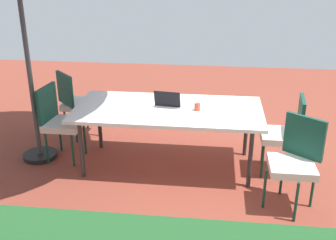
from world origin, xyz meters
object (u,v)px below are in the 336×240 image
Objects in this scene: dining_table at (168,112)px; chair_east at (59,119)px; chair_west at (286,131)px; cup at (197,107)px; chair_southeast at (76,101)px; chair_northwest at (295,159)px; laptop at (169,103)px.

chair_east is at bearing -1.40° from dining_table.
dining_table is at bearing -84.21° from chair_east.
chair_west is 1.09m from cup.
chair_southeast and chair_northwest have the same top height.
laptop is 3.91× the size of cup.
cup is at bearing -157.96° from chair_southeast.
chair_southeast and chair_west have the same top height.
chair_west is at bearing 126.22° from chair_northwest.
laptop is at bearing -172.65° from chair_northwest.
chair_southeast is at bearing -27.36° from dining_table.
cup is (-0.36, 0.10, -0.00)m from laptop.
chair_west reaches higher than dining_table.
laptop is at bearing -88.86° from dining_table.
laptop is (-1.41, 0.66, 0.27)m from chair_southeast.
chair_southeast is 1.00× the size of chair_northwest.
dining_table is 0.12m from laptop.
cup is at bearing -83.29° from chair_west.
chair_southeast is at bearing -17.70° from laptop.
dining_table is 2.32× the size of chair_east.
chair_west is at bearing 179.18° from dining_table.
laptop is at bearing -87.47° from chair_west.
laptop reaches higher than chair_east.
chair_west reaches higher than cup.
chair_southeast is 2.81× the size of laptop.
chair_southeast reaches higher than cup.
chair_southeast is 2.93m from chair_west.
laptop is (1.42, -0.09, 0.27)m from chair_west.
chair_northwest and chair_west have the same top height.
chair_east is at bearing -85.01° from chair_west.
chair_northwest is 10.99× the size of cup.
chair_southeast is at bearing 8.32° from chair_east.
dining_table is at bearing -170.53° from chair_northwest.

